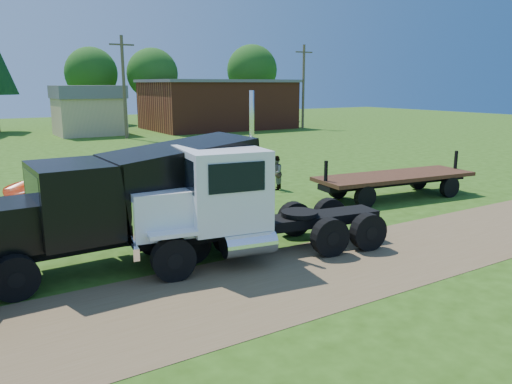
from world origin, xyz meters
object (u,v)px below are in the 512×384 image
white_semi_tractor (224,203)px  orange_pickup (81,191)px  flatbed_trailer (394,180)px  black_dump_truck (134,196)px

white_semi_tractor → orange_pickup: white_semi_tractor is taller
orange_pickup → white_semi_tractor: bearing=-160.3°
white_semi_tractor → flatbed_trailer: bearing=24.5°
orange_pickup → flatbed_trailer: (11.99, -4.98, 0.03)m
black_dump_truck → flatbed_trailer: size_ratio=1.04×
flatbed_trailer → black_dump_truck: bearing=-165.0°
black_dump_truck → orange_pickup: bearing=88.1°
black_dump_truck → flatbed_trailer: (12.07, 1.73, -1.05)m
orange_pickup → flatbed_trailer: 12.99m
white_semi_tractor → orange_pickup: bearing=113.5°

